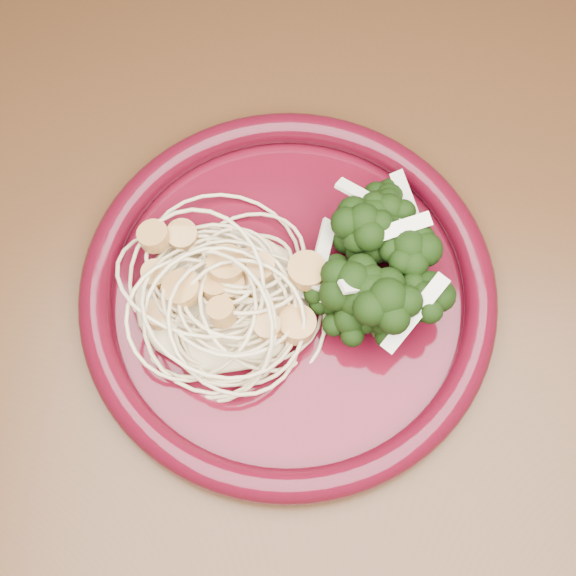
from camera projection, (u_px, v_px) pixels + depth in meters
The scene contains 6 objects.
dining_table at pixel (365, 274), 0.74m from camera, with size 1.20×0.80×0.75m.
dinner_plate at pixel (288, 292), 0.61m from camera, with size 0.36×0.36×0.03m.
spaghetti_pile at pixel (222, 294), 0.60m from camera, with size 0.14×0.12×0.03m, color beige.
scallop_cluster at pixel (218, 274), 0.57m from camera, with size 0.13×0.13×0.04m, color tan, non-canonical shape.
broccoli_pile at pixel (369, 272), 0.60m from camera, with size 0.10×0.16×0.05m, color black.
onion_garnish at pixel (374, 253), 0.57m from camera, with size 0.07×0.10×0.06m, color beige, non-canonical shape.
Camera 1 is at (-0.07, -0.30, 1.33)m, focal length 50.00 mm.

